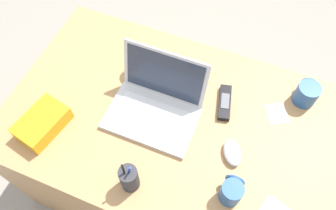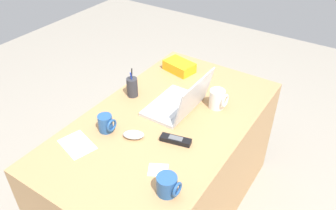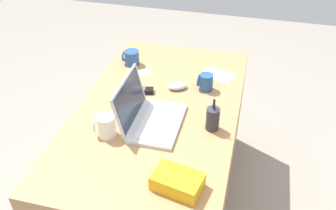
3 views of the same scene
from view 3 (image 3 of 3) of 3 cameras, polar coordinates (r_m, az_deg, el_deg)
name	(u,v)px [view 3 (image 3 of 3)]	position (r m, az deg, el deg)	size (l,w,h in m)	color
ground_plane	(160,200)	(2.36, -1.27, -14.41)	(6.00, 6.00, 0.00)	gray
desk	(159,159)	(2.10, -1.39, -8.28)	(1.38, 0.80, 0.70)	tan
laptop	(149,115)	(1.75, -2.98, -1.61)	(0.34, 0.27, 0.22)	silver
computer_mouse	(178,86)	(2.00, 1.48, 2.92)	(0.06, 0.10, 0.03)	silver
coffee_mug_white	(131,58)	(2.23, -5.67, 7.28)	(0.09, 0.10, 0.09)	#26518C
coffee_mug_tall	(206,82)	(2.00, 5.80, 3.56)	(0.07, 0.08, 0.09)	#26518C
coffee_mug_spare	(106,126)	(1.70, -9.55, -3.17)	(0.08, 0.10, 0.11)	white
cordless_phone	(139,91)	(1.98, -4.47, 2.23)	(0.08, 0.16, 0.03)	black
pen_holder	(213,119)	(1.72, 6.89, -2.11)	(0.06, 0.06, 0.17)	#333338
snack_bag	(177,182)	(1.46, 1.47, -11.72)	(0.12, 0.19, 0.06)	#F2AD19
paper_note_near_laptop	(144,73)	(2.16, -3.70, 4.99)	(0.08, 0.09, 0.00)	white
paper_note_left	(218,75)	(2.15, 7.73, 4.57)	(0.12, 0.18, 0.00)	white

